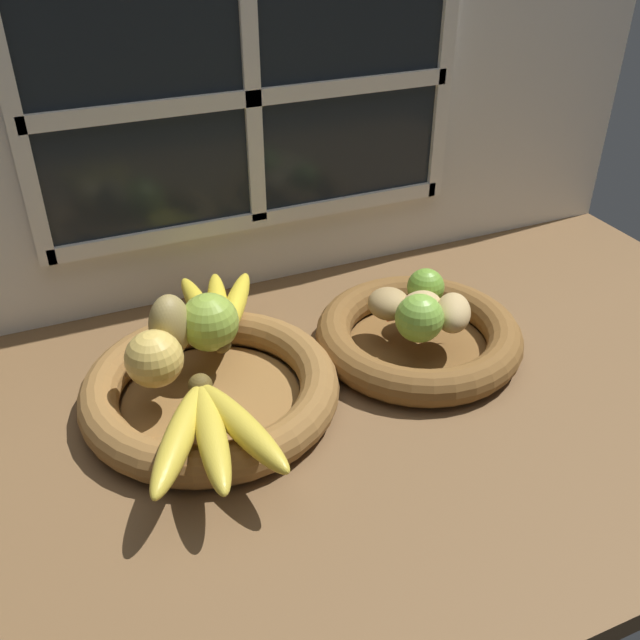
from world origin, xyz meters
TOP-DOWN VIEW (x-y plane):
  - ground_plane at (0.00, 0.00)cm, footprint 140.00×90.00cm
  - back_wall at (0.00, 29.77)cm, footprint 140.00×4.60cm
  - fruit_bowl_left at (-16.27, 0.79)cm, footprint 33.24×33.24cm
  - fruit_bowl_right at (14.39, 0.79)cm, footprint 29.49×29.49cm
  - apple_golden_left at (-22.64, 1.39)cm, footprint 7.20×7.20cm
  - apple_green_back at (-14.33, 6.20)cm, footprint 7.76×7.76cm
  - pear_brown at (-19.37, 6.62)cm, footprint 7.85×8.19cm
  - banana_bunch_front at (-19.50, -11.69)cm, footprint 16.54×19.80cm
  - banana_bunch_back at (-11.40, 12.82)cm, footprint 11.89×19.91cm
  - potato_oblong at (10.82, 3.57)cm, footprint 6.64×6.91cm
  - potato_large at (14.39, 0.79)cm, footprint 7.17×6.19cm
  - potato_small at (17.57, -2.38)cm, footprint 8.31×9.11cm
  - lime_near at (11.83, -3.06)cm, footprint 6.58×6.58cm
  - lime_far at (17.38, 4.63)cm, footprint 5.42×5.42cm
  - chili_pepper at (15.58, 1.08)cm, footprint 11.59×4.95cm

SIDE VIEW (x-z plane):
  - ground_plane at x=0.00cm, z-range -3.00..0.00cm
  - fruit_bowl_left at x=-16.27cm, z-range -0.18..4.90cm
  - fruit_bowl_right at x=14.39cm, z-range -0.17..4.90cm
  - chili_pepper at x=15.58cm, z-range 5.07..7.03cm
  - banana_bunch_back at x=-11.40cm, z-range 5.07..7.97cm
  - banana_bunch_front at x=-19.50cm, z-range 5.07..8.37cm
  - potato_oblong at x=10.82cm, z-range 5.07..9.21cm
  - potato_large at x=14.39cm, z-range 5.07..9.46cm
  - potato_small at x=17.57cm, z-range 5.07..9.73cm
  - lime_far at x=17.38cm, z-range 5.07..10.49cm
  - lime_near at x=11.83cm, z-range 5.07..11.66cm
  - apple_golden_left at x=-22.64cm, z-range 5.07..12.27cm
  - apple_green_back at x=-14.33cm, z-range 5.07..12.83cm
  - pear_brown at x=-19.37cm, z-range 5.07..13.80cm
  - back_wall at x=0.00cm, z-range 0.38..55.38cm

